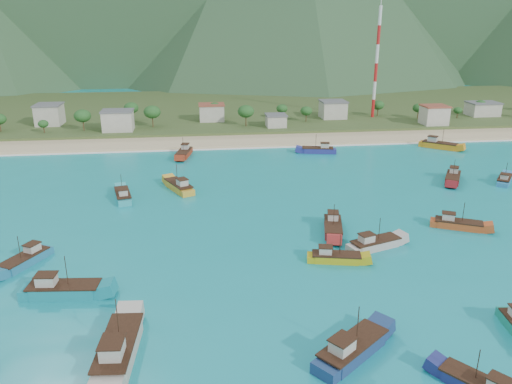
{
  "coord_description": "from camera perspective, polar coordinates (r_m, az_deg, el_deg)",
  "views": [
    {
      "loc": [
        -7.38,
        -85.77,
        39.53
      ],
      "look_at": [
        5.25,
        18.0,
        3.0
      ],
      "focal_mm": 35.0,
      "sensor_mm": 36.0,
      "label": 1
    }
  ],
  "objects": [
    {
      "name": "boat_18",
      "position": [
        81.57,
        -21.2,
        -10.46
      ],
      "size": [
        12.16,
        4.61,
        7.02
      ],
      "rotation": [
        0.0,
        0.0,
        4.62
      ],
      "color": "teal",
      "rests_on": "ground"
    },
    {
      "name": "boat_17",
      "position": [
        107.07,
        22.02,
        -3.5
      ],
      "size": [
        10.31,
        7.07,
        5.93
      ],
      "rotation": [
        0.0,
        0.0,
        4.26
      ],
      "color": "#B74A20",
      "rests_on": "ground"
    },
    {
      "name": "boat_24",
      "position": [
        156.12,
        7.13,
        4.73
      ],
      "size": [
        11.12,
        5.28,
        6.32
      ],
      "rotation": [
        0.0,
        0.0,
        1.37
      ],
      "color": "navy",
      "rests_on": "ground"
    },
    {
      "name": "boat_11",
      "position": [
        141.51,
        26.52,
        1.21
      ],
      "size": [
        7.89,
        8.91,
        5.45
      ],
      "rotation": [
        0.0,
        0.0,
        5.61
      ],
      "color": "teal",
      "rests_on": "ground"
    },
    {
      "name": "village",
      "position": [
        191.1,
        -1.97,
        8.76
      ],
      "size": [
        209.04,
        25.64,
        7.24
      ],
      "color": "beige",
      "rests_on": "ground"
    },
    {
      "name": "surf_line",
      "position": [
        160.39,
        -4.1,
        4.94
      ],
      "size": [
        400.0,
        2.5,
        0.08
      ],
      "primitive_type": "cube",
      "color": "white",
      "rests_on": "ground"
    },
    {
      "name": "radio_tower",
      "position": [
        207.1,
        13.6,
        14.12
      ],
      "size": [
        1.2,
        1.2,
        42.43
      ],
      "color": "red",
      "rests_on": "ground"
    },
    {
      "name": "boat_0",
      "position": [
        98.88,
        8.79,
        -4.06
      ],
      "size": [
        5.62,
        11.32,
        6.42
      ],
      "rotation": [
        0.0,
        0.0,
        2.91
      ],
      "color": "#A62726",
      "rests_on": "ground"
    },
    {
      "name": "boat_1",
      "position": [
        66.23,
        -15.45,
        -17.05
      ],
      "size": [
        5.0,
        13.83,
        8.02
      ],
      "rotation": [
        0.0,
        0.0,
        6.21
      ],
      "color": "#B0AC9F",
      "rests_on": "ground"
    },
    {
      "name": "boat_8",
      "position": [
        87.25,
        9.03,
        -7.49
      ],
      "size": [
        9.67,
        4.64,
        5.49
      ],
      "rotation": [
        0.0,
        0.0,
        4.5
      ],
      "color": "#B3A613",
      "rests_on": "ground"
    },
    {
      "name": "ground",
      "position": [
        94.73,
        -1.84,
        -5.41
      ],
      "size": [
        600.0,
        600.0,
        0.0
      ],
      "primitive_type": "plane",
      "color": "#0B7E82",
      "rests_on": "ground"
    },
    {
      "name": "boat_15",
      "position": [
        137.22,
        21.57,
        1.47
      ],
      "size": [
        8.33,
        10.94,
        6.4
      ],
      "rotation": [
        0.0,
        0.0,
        2.6
      ],
      "color": "maroon",
      "rests_on": "ground"
    },
    {
      "name": "boat_14",
      "position": [
        122.36,
        -8.8,
        0.58
      ],
      "size": [
        7.83,
        11.63,
        6.67
      ],
      "rotation": [
        0.0,
        0.0,
        0.44
      ],
      "color": "gold",
      "rests_on": "ground"
    },
    {
      "name": "boat_23",
      "position": [
        171.08,
        20.18,
        5.02
      ],
      "size": [
        11.33,
        10.42,
        7.04
      ],
      "rotation": [
        0.0,
        0.0,
        4.0
      ],
      "color": "orange",
      "rests_on": "ground"
    },
    {
      "name": "boat_6",
      "position": [
        152.83,
        -8.22,
        4.38
      ],
      "size": [
        5.34,
        11.4,
        6.49
      ],
      "rotation": [
        0.0,
        0.0,
        2.94
      ],
      "color": "maroon",
      "rests_on": "ground"
    },
    {
      "name": "land",
      "position": [
        229.32,
        -5.06,
        9.26
      ],
      "size": [
        400.0,
        110.0,
        2.4
      ],
      "primitive_type": "cube",
      "color": "#385123",
      "rests_on": "ground"
    },
    {
      "name": "beach",
      "position": [
        169.61,
        -4.28,
        5.73
      ],
      "size": [
        400.0,
        18.0,
        1.2
      ],
      "primitive_type": "cube",
      "color": "beige",
      "rests_on": "ground"
    },
    {
      "name": "boat_4",
      "position": [
        93.36,
        13.39,
        -5.85
      ],
      "size": [
        10.96,
        6.36,
        6.21
      ],
      "rotation": [
        0.0,
        0.0,
        5.04
      ],
      "color": "#B2A9A2",
      "rests_on": "ground"
    },
    {
      "name": "vegetation",
      "position": [
        191.06,
        -8.19,
        8.75
      ],
      "size": [
        276.53,
        26.11,
        8.99
      ],
      "color": "#235623",
      "rests_on": "ground"
    },
    {
      "name": "boat_3",
      "position": [
        65.47,
        10.89,
        -17.31
      ],
      "size": [
        11.54,
        10.15,
        7.05
      ],
      "rotation": [
        0.0,
        0.0,
        5.38
      ],
      "color": "navy",
      "rests_on": "ground"
    },
    {
      "name": "boat_16",
      "position": [
        93.86,
        -24.86,
        -7.11
      ],
      "size": [
        7.47,
        10.23,
        5.94
      ],
      "rotation": [
        0.0,
        0.0,
        2.64
      ],
      "color": "#216D91",
      "rests_on": "ground"
    },
    {
      "name": "boat_7",
      "position": [
        118.96,
        -14.96,
        -0.46
      ],
      "size": [
        5.24,
        10.78,
        6.13
      ],
      "rotation": [
        0.0,
        0.0,
        0.22
      ],
      "color": "teal",
      "rests_on": "ground"
    }
  ]
}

